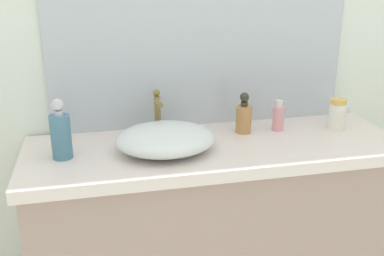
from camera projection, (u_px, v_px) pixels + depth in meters
name	position (u px, v px, depth m)	size (l,w,h in m)	color
bathroom_wall_rear	(197.00, 17.00, 1.86)	(6.00, 0.06, 2.60)	silver
vanity_counter	(215.00, 238.00, 1.88)	(1.46, 0.50, 0.85)	gray
sink_basin	(166.00, 139.00, 1.66)	(0.37, 0.32, 0.10)	silver
faucet	(158.00, 110.00, 1.80)	(0.03, 0.12, 0.18)	olive
soap_dispenser	(244.00, 116.00, 1.84)	(0.06, 0.06, 0.17)	#B58048
lotion_bottle	(278.00, 117.00, 1.87)	(0.05, 0.05, 0.13)	pink
perfume_bottle	(61.00, 134.00, 1.59)	(0.07, 0.07, 0.22)	teal
spray_can	(337.00, 115.00, 1.88)	(0.07, 0.07, 0.13)	white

